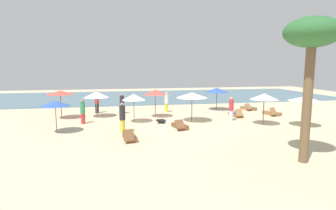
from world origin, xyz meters
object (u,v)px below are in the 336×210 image
(lounger_1, at_px, (130,137))
(umbrella_1, at_px, (305,99))
(lounger_0, at_px, (236,114))
(umbrella_8, at_px, (134,97))
(umbrella_0, at_px, (96,95))
(umbrella_6, at_px, (217,90))
(lounger_3, at_px, (180,126))
(person_3, at_px, (122,118))
(dog, at_px, (161,121))
(person_0, at_px, (122,104))
(umbrella_5, at_px, (55,103))
(palm_1, at_px, (312,40))
(umbrella_4, at_px, (155,92))
(umbrella_3, at_px, (192,95))
(lounger_2, at_px, (248,108))
(person_4, at_px, (167,102))
(lounger_4, at_px, (272,113))
(person_5, at_px, (97,102))
(person_2, at_px, (83,111))
(umbrella_2, at_px, (264,97))
(person_1, at_px, (231,109))

(lounger_1, bearing_deg, umbrella_1, 5.69)
(lounger_0, relative_size, lounger_1, 1.02)
(umbrella_8, bearing_deg, umbrella_0, 135.74)
(umbrella_6, height_order, lounger_3, umbrella_6)
(person_3, relative_size, dog, 2.46)
(umbrella_6, bearing_deg, person_0, -178.27)
(umbrella_5, relative_size, palm_1, 0.33)
(umbrella_8, xyz_separation_m, palm_1, (6.67, -9.67, 3.30))
(umbrella_5, height_order, lounger_3, umbrella_5)
(umbrella_0, distance_m, umbrella_1, 15.38)
(umbrella_4, xyz_separation_m, lounger_1, (-2.39, -6.42, -1.87))
(umbrella_5, bearing_deg, umbrella_3, 10.50)
(lounger_2, height_order, person_4, person_4)
(lounger_2, distance_m, lounger_4, 3.01)
(umbrella_1, height_order, umbrella_5, umbrella_1)
(lounger_4, height_order, dog, lounger_4)
(umbrella_4, bearing_deg, lounger_4, -4.72)
(umbrella_0, height_order, umbrella_4, umbrella_4)
(lounger_1, bearing_deg, umbrella_3, 41.11)
(lounger_0, xyz_separation_m, dog, (-6.50, -1.56, 0.01))
(umbrella_3, xyz_separation_m, umbrella_8, (-4.22, 0.53, -0.10))
(umbrella_3, xyz_separation_m, lounger_3, (-1.36, -1.91, -1.82))
(umbrella_6, relative_size, lounger_2, 1.26)
(umbrella_6, distance_m, lounger_0, 3.83)
(person_4, bearing_deg, person_5, 173.80)
(lounger_0, bearing_deg, person_2, -177.19)
(person_2, bearing_deg, lounger_1, -58.70)
(umbrella_1, relative_size, umbrella_2, 0.95)
(umbrella_6, xyz_separation_m, lounger_4, (3.65, -3.41, -1.71))
(umbrella_0, height_order, umbrella_6, umbrella_6)
(umbrella_5, relative_size, umbrella_6, 0.90)
(umbrella_0, height_order, lounger_2, umbrella_0)
(lounger_3, distance_m, person_1, 4.80)
(umbrella_8, height_order, lounger_3, umbrella_8)
(person_0, bearing_deg, lounger_2, -1.02)
(umbrella_0, bearing_deg, umbrella_3, -24.94)
(person_3, bearing_deg, dog, 38.98)
(umbrella_4, height_order, person_2, umbrella_4)
(umbrella_1, relative_size, umbrella_5, 1.06)
(lounger_1, bearing_deg, umbrella_0, 106.73)
(person_5, bearing_deg, umbrella_1, -30.19)
(lounger_3, distance_m, dog, 2.05)
(umbrella_2, bearing_deg, umbrella_0, 155.54)
(umbrella_8, height_order, person_1, umbrella_8)
(umbrella_8, xyz_separation_m, lounger_2, (10.99, 3.84, -1.72))
(dog, bearing_deg, person_5, 131.93)
(person_1, relative_size, person_4, 1.00)
(lounger_1, distance_m, lounger_3, 4.11)
(person_4, xyz_separation_m, person_5, (-6.08, 0.66, 0.07))
(umbrella_8, relative_size, lounger_0, 1.23)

